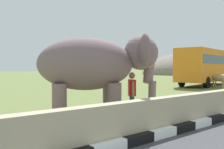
{
  "coord_description": "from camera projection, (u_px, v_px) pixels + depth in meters",
  "views": [
    {
      "loc": [
        -2.24,
        -0.31,
        1.84
      ],
      "look_at": [
        2.75,
        5.83,
        1.6
      ],
      "focal_mm": 39.57,
      "sensor_mm": 36.0,
      "label": 1
    }
  ],
  "objects": [
    {
      "name": "barrier_parapet",
      "position": [
        133.0,
        121.0,
        6.13
      ],
      "size": [
        28.0,
        0.36,
        1.0
      ],
      "primitive_type": "cube",
      "color": "tan",
      "rests_on": "ground_plane"
    },
    {
      "name": "elephant",
      "position": [
        97.0,
        65.0,
        8.07
      ],
      "size": [
        3.98,
        3.36,
        2.9
      ],
      "color": "#765D62",
      "rests_on": "ground_plane"
    },
    {
      "name": "person_handler",
      "position": [
        132.0,
        93.0,
        8.75
      ],
      "size": [
        0.45,
        0.58,
        1.66
      ],
      "color": "navy",
      "rests_on": "ground_plane"
    },
    {
      "name": "bus_orange",
      "position": [
        206.0,
        65.0,
        24.43
      ],
      "size": [
        9.59,
        4.26,
        3.5
      ],
      "color": "orange",
      "rests_on": "ground_plane"
    },
    {
      "name": "cow_near",
      "position": [
        220.0,
        78.0,
        22.01
      ],
      "size": [
        0.69,
        1.9,
        1.23
      ],
      "color": "tan",
      "rests_on": "ground_plane"
    },
    {
      "name": "hill_east",
      "position": [
        195.0,
        74.0,
        64.27
      ],
      "size": [
        30.15,
        24.12,
        11.46
      ],
      "color": "slate",
      "rests_on": "ground_plane"
    }
  ]
}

